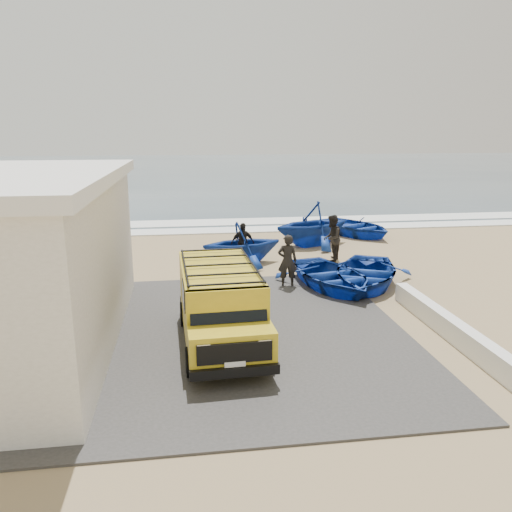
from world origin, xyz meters
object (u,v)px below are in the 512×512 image
boat_near_right (365,273)px  fisherman_back (243,243)px  fisherman_front (287,261)px  fisherman_middle (332,238)px  boat_near_left (331,276)px  boat_far_left (313,224)px  boat_mid_left (242,243)px  parapet (449,327)px  boat_far_right (355,227)px  van (220,302)px

boat_near_right → fisherman_back: bearing=161.5°
boat_near_right → fisherman_front: fisherman_front is taller
fisherman_middle → boat_near_left: bearing=11.0°
boat_far_left → fisherman_front: 6.60m
fisherman_middle → fisherman_back: bearing=-65.8°
boat_near_left → fisherman_back: 4.60m
boat_near_right → boat_mid_left: 5.28m
boat_near_left → fisherman_back: fisherman_back is taller
fisherman_back → boat_near_left: bearing=-63.4°
fisherman_middle → boat_mid_left: bearing=-64.1°
parapet → fisherman_middle: 8.11m
fisherman_front → boat_far_left: bearing=-106.4°
boat_near_right → boat_mid_left: (-3.84, 3.60, 0.40)m
boat_mid_left → boat_far_right: 7.96m
fisherman_back → boat_near_right: bearing=-51.8°
boat_mid_left → fisherman_back: 0.11m
boat_far_left → fisherman_front: bearing=-43.9°
fisherman_middle → fisherman_back: fisherman_middle is taller
parapet → fisherman_front: size_ratio=3.28×
van → boat_near_left: 5.73m
boat_mid_left → fisherman_back: size_ratio=1.96×
boat_far_right → fisherman_front: fisherman_front is taller
boat_near_left → parapet: bearing=-79.4°
parapet → van: 5.96m
van → fisherman_front: van is taller
parapet → boat_far_left: bearing=94.4°
boat_near_left → fisherman_middle: bearing=61.6°
parapet → boat_far_right: bearing=81.6°
fisherman_front → van: bearing=64.7°
fisherman_middle → fisherman_front: bearing=-10.5°
boat_far_left → fisherman_middle: 2.92m
parapet → fisherman_back: size_ratio=3.65×
van → boat_far_right: bearing=55.5°
boat_far_left → parapet: bearing=-17.7°
parapet → fisherman_middle: fisherman_middle is taller
boat_far_left → fisherman_front: (-2.45, -6.13, -0.11)m
boat_mid_left → fisherman_back: (0.03, 0.10, -0.03)m
van → boat_far_left: boat_far_left is taller
van → fisherman_middle: (5.11, 7.58, -0.13)m
boat_far_left → boat_far_right: boat_far_left is taller
boat_near_right → fisherman_front: bearing=-160.4°
boat_far_left → boat_far_right: (2.75, 1.95, -0.57)m
boat_near_right → fisherman_middle: bearing=118.2°
boat_mid_left → fisherman_front: size_ratio=1.76×
boat_near_left → fisherman_middle: fisherman_middle is taller
boat_far_left → fisherman_middle: (0.06, -2.92, -0.07)m
boat_mid_left → fisherman_middle: bearing=-103.9°
van → boat_near_left: bearing=42.2°
boat_near_left → boat_near_right: (1.22, 0.09, 0.01)m
van → fisherman_middle: size_ratio=2.50×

